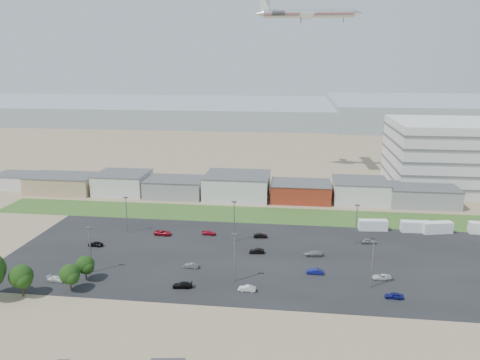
% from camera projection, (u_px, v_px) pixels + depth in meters
% --- Properties ---
extents(ground, '(700.00, 700.00, 0.00)m').
position_uv_depth(ground, '(221.00, 294.00, 95.09)').
color(ground, '#846E54').
rests_on(ground, ground).
extents(parking_lot, '(120.00, 50.00, 0.01)m').
position_uv_depth(parking_lot, '(255.00, 256.00, 113.73)').
color(parking_lot, black).
rests_on(parking_lot, ground).
extents(grass_strip, '(160.00, 16.00, 0.02)m').
position_uv_depth(grass_strip, '(248.00, 214.00, 145.13)').
color(grass_strip, '#335B22').
rests_on(grass_strip, ground).
extents(hills_backdrop, '(700.00, 200.00, 9.00)m').
position_uv_depth(hills_backdrop, '(330.00, 114.00, 392.30)').
color(hills_backdrop, gray).
rests_on(hills_backdrop, ground).
extents(building_row, '(170.00, 20.00, 8.00)m').
position_uv_depth(building_row, '(206.00, 185.00, 164.52)').
color(building_row, silver).
rests_on(building_row, ground).
extents(box_trailer_a, '(8.07, 3.15, 2.96)m').
position_uv_depth(box_trailer_a, '(373.00, 225.00, 131.31)').
color(box_trailer_a, silver).
rests_on(box_trailer_a, ground).
extents(box_trailer_b, '(8.16, 2.88, 3.02)m').
position_uv_depth(box_trailer_b, '(416.00, 226.00, 130.02)').
color(box_trailer_b, silver).
rests_on(box_trailer_b, ground).
extents(box_trailer_c, '(8.68, 4.48, 3.11)m').
position_uv_depth(box_trailer_c, '(437.00, 227.00, 129.09)').
color(box_trailer_c, silver).
rests_on(box_trailer_c, ground).
extents(tree_mid, '(5.05, 5.05, 7.57)m').
position_uv_depth(tree_mid, '(21.00, 279.00, 93.42)').
color(tree_mid, black).
rests_on(tree_mid, ground).
extents(tree_right, '(4.40, 4.40, 6.60)m').
position_uv_depth(tree_right, '(70.00, 276.00, 95.63)').
color(tree_right, black).
rests_on(tree_right, ground).
extents(tree_near, '(4.20, 4.20, 6.30)m').
position_uv_depth(tree_near, '(85.00, 267.00, 100.46)').
color(tree_near, black).
rests_on(tree_near, ground).
extents(lightpole_front_l, '(1.24, 0.52, 10.58)m').
position_uv_depth(lightpole_front_l, '(90.00, 250.00, 104.00)').
color(lightpole_front_l, slate).
rests_on(lightpole_front_l, ground).
extents(lightpole_front_m, '(1.27, 0.53, 10.82)m').
position_uv_depth(lightpole_front_m, '(234.00, 258.00, 99.47)').
color(lightpole_front_m, slate).
rests_on(lightpole_front_m, ground).
extents(lightpole_front_r, '(1.21, 0.50, 10.27)m').
position_uv_depth(lightpole_front_r, '(372.00, 265.00, 96.69)').
color(lightpole_front_r, slate).
rests_on(lightpole_front_r, ground).
extents(lightpole_back_l, '(1.21, 0.50, 10.26)m').
position_uv_depth(lightpole_back_l, '(127.00, 215.00, 128.36)').
color(lightpole_back_l, slate).
rests_on(lightpole_back_l, ground).
extents(lightpole_back_m, '(1.29, 0.54, 10.98)m').
position_uv_depth(lightpole_back_m, '(234.00, 222.00, 122.01)').
color(lightpole_back_m, slate).
rests_on(lightpole_back_m, ground).
extents(lightpole_back_r, '(1.24, 0.52, 10.56)m').
position_uv_depth(lightpole_back_r, '(356.00, 224.00, 120.42)').
color(lightpole_back_r, slate).
rests_on(lightpole_back_r, ground).
extents(airliner, '(43.76, 30.64, 12.63)m').
position_uv_depth(airliner, '(309.00, 13.00, 182.63)').
color(airliner, silver).
extents(parked_car_0, '(4.16, 2.19, 1.12)m').
position_uv_depth(parked_car_0, '(382.00, 277.00, 101.48)').
color(parked_car_0, silver).
rests_on(parked_car_0, ground).
extents(parked_car_1, '(3.79, 1.36, 1.24)m').
position_uv_depth(parked_car_1, '(315.00, 271.00, 104.04)').
color(parked_car_1, navy).
rests_on(parked_car_1, ground).
extents(parked_car_2, '(3.66, 1.60, 1.23)m').
position_uv_depth(parked_car_2, '(394.00, 296.00, 93.22)').
color(parked_car_2, navy).
rests_on(parked_car_2, ground).
extents(parked_car_3, '(4.33, 2.13, 1.21)m').
position_uv_depth(parked_car_3, '(182.00, 285.00, 97.71)').
color(parked_car_3, black).
rests_on(parked_car_3, ground).
extents(parked_car_4, '(3.53, 1.44, 1.14)m').
position_uv_depth(parked_car_4, '(191.00, 265.00, 107.20)').
color(parked_car_4, '#595B5E').
rests_on(parked_car_4, ground).
extents(parked_car_5, '(3.84, 1.67, 1.29)m').
position_uv_depth(parked_car_5, '(95.00, 244.00, 119.82)').
color(parked_car_5, black).
rests_on(parked_car_5, ground).
extents(parked_car_6, '(3.90, 1.76, 1.11)m').
position_uv_depth(parked_car_6, '(209.00, 233.00, 127.77)').
color(parked_car_6, maroon).
rests_on(parked_car_6, ground).
extents(parked_car_7, '(3.86, 1.66, 1.24)m').
position_uv_depth(parked_car_7, '(257.00, 251.00, 115.33)').
color(parked_car_7, black).
rests_on(parked_car_7, ground).
extents(parked_car_8, '(4.04, 2.07, 1.32)m').
position_uv_depth(parked_car_8, '(369.00, 241.00, 121.73)').
color(parked_car_8, '#A5A5AA').
rests_on(parked_car_8, ground).
extents(parked_car_9, '(4.84, 2.50, 1.30)m').
position_uv_depth(parked_car_9, '(163.00, 233.00, 127.62)').
color(parked_car_9, maroon).
rests_on(parked_car_9, ground).
extents(parked_car_10, '(4.16, 2.15, 1.15)m').
position_uv_depth(parked_car_10, '(56.00, 279.00, 100.49)').
color(parked_car_10, silver).
rests_on(parked_car_10, ground).
extents(parked_car_11, '(3.80, 1.70, 1.21)m').
position_uv_depth(parked_car_11, '(260.00, 236.00, 125.63)').
color(parked_car_11, black).
rests_on(parked_car_11, ground).
extents(parked_car_12, '(4.64, 2.25, 1.30)m').
position_uv_depth(parked_car_12, '(313.00, 253.00, 113.75)').
color(parked_car_12, '#A5A5AA').
rests_on(parked_car_12, ground).
extents(parked_car_13, '(3.68, 1.47, 1.19)m').
position_uv_depth(parked_car_13, '(247.00, 288.00, 96.23)').
color(parked_car_13, silver).
rests_on(parked_car_13, ground).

